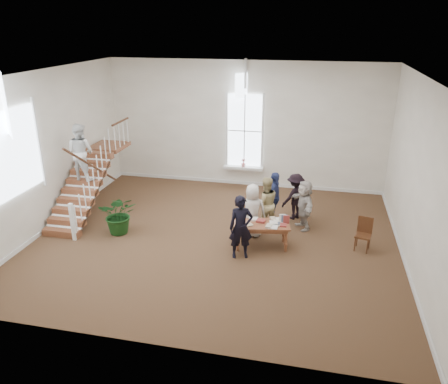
% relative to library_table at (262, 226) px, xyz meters
% --- Properties ---
extents(ground, '(10.00, 10.00, 0.00)m').
position_rel_library_table_xyz_m(ground, '(-1.32, 0.21, -0.61)').
color(ground, '#3F2318').
rests_on(ground, ground).
extents(room_shell, '(10.49, 10.00, 10.00)m').
position_rel_library_table_xyz_m(room_shell, '(-1.32, 4.60, -0.21)').
color(room_shell, beige).
rests_on(room_shell, ground).
extents(staircase, '(1.10, 4.10, 2.92)m').
position_rel_library_table_xyz_m(staircase, '(-5.66, 0.96, 1.01)').
color(staircase, brown).
rests_on(staircase, ground).
extents(library_table, '(1.58, 1.00, 0.75)m').
position_rel_library_table_xyz_m(library_table, '(0.00, 0.00, 0.00)').
color(library_table, brown).
rests_on(library_table, ground).
extents(police_officer, '(0.71, 0.57, 1.68)m').
position_rel_library_table_xyz_m(police_officer, '(-0.47, -0.65, 0.23)').
color(police_officer, black).
rests_on(police_officer, ground).
extents(elderly_woman, '(0.82, 0.61, 1.54)m').
position_rel_library_table_xyz_m(elderly_woman, '(-0.37, 0.60, 0.16)').
color(elderly_woman, silver).
rests_on(elderly_woman, ground).
extents(person_yellow, '(0.96, 0.87, 1.61)m').
position_rel_library_table_xyz_m(person_yellow, '(-0.07, 1.10, 0.20)').
color(person_yellow, tan).
rests_on(person_yellow, ground).
extents(woman_cluster_a, '(0.52, 0.98, 1.60)m').
position_rel_library_table_xyz_m(woman_cluster_a, '(0.13, 1.59, 0.19)').
color(woman_cluster_a, navy).
rests_on(woman_cluster_a, ground).
extents(woman_cluster_b, '(1.04, 1.04, 1.45)m').
position_rel_library_table_xyz_m(woman_cluster_b, '(0.73, 2.04, 0.11)').
color(woman_cluster_b, black).
rests_on(woman_cluster_b, ground).
extents(woman_cluster_c, '(0.98, 1.44, 1.49)m').
position_rel_library_table_xyz_m(woman_cluster_c, '(1.03, 1.39, 0.14)').
color(woman_cluster_c, '#BEB4AB').
rests_on(woman_cluster_c, ground).
extents(floor_plant, '(1.26, 1.17, 1.18)m').
position_rel_library_table_xyz_m(floor_plant, '(-4.11, -0.05, -0.02)').
color(floor_plant, '#113712').
rests_on(floor_plant, ground).
extents(side_chair, '(0.48, 0.48, 0.91)m').
position_rel_library_table_xyz_m(side_chair, '(2.66, 0.46, -0.11)').
color(side_chair, '#351F0E').
rests_on(side_chair, ground).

